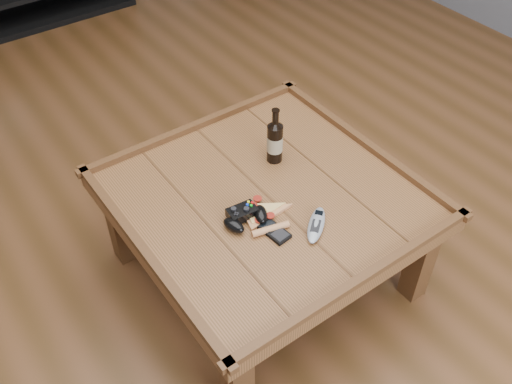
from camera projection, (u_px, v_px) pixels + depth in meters
ground at (265, 273)px, 2.36m from camera, size 6.00×6.00×0.00m
baseboard at (18, 0)px, 4.08m from camera, size 5.00×0.02×0.10m
coffee_table at (266, 206)px, 2.09m from camera, size 1.03×1.03×0.48m
beer_bottle at (275, 140)px, 2.13m from camera, size 0.06×0.06×0.23m
game_controller at (245, 217)px, 1.94m from camera, size 0.18×0.13×0.05m
pizza_slice at (262, 215)px, 1.96m from camera, size 0.20×0.27×0.02m
smartphone at (275, 232)px, 1.91m from camera, size 0.07×0.11×0.01m
remote_control at (316, 225)px, 1.92m from camera, size 0.17×0.15×0.02m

